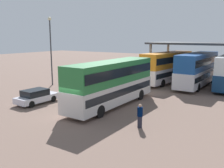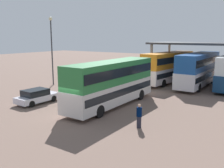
{
  "view_description": "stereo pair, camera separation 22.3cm",
  "coord_description": "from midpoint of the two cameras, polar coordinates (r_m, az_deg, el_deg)",
  "views": [
    {
      "loc": [
        12.37,
        -13.88,
        6.18
      ],
      "look_at": [
        0.42,
        4.5,
        2.0
      ],
      "focal_mm": 39.76,
      "sensor_mm": 36.0,
      "label": 1
    },
    {
      "loc": [
        12.56,
        -13.75,
        6.18
      ],
      "look_at": [
        0.42,
        4.5,
        2.0
      ],
      "focal_mm": 39.76,
      "sensor_mm": 36.0,
      "label": 2
    }
  ],
  "objects": [
    {
      "name": "ground_plane",
      "position": [
        19.61,
        -8.08,
        -7.69
      ],
      "size": [
        140.0,
        140.0,
        0.0
      ],
      "primitive_type": "plane",
      "color": "#715A4F"
    },
    {
      "name": "double_decker_main",
      "position": [
        22.28,
        0.3,
        0.58
      ],
      "size": [
        2.68,
        11.01,
        4.05
      ],
      "rotation": [
        0.0,
        0.0,
        1.56
      ],
      "color": "silver",
      "rests_on": "ground_plane"
    },
    {
      "name": "parked_hatchback",
      "position": [
        24.43,
        -16.66,
        -2.69
      ],
      "size": [
        1.93,
        4.13,
        1.35
      ],
      "rotation": [
        0.0,
        0.0,
        1.52
      ],
      "color": "silver",
      "rests_on": "ground_plane"
    },
    {
      "name": "double_decker_near_canopy",
      "position": [
        34.54,
        13.0,
        4.01
      ],
      "size": [
        3.72,
        10.67,
        4.13
      ],
      "rotation": [
        0.0,
        0.0,
        1.45
      ],
      "color": "white",
      "rests_on": "ground_plane"
    },
    {
      "name": "double_decker_mid_row",
      "position": [
        33.05,
        19.48,
        3.42
      ],
      "size": [
        2.77,
        11.04,
        4.18
      ],
      "rotation": [
        0.0,
        0.0,
        1.54
      ],
      "color": "white",
      "rests_on": "ground_plane"
    },
    {
      "name": "lamppost_tall",
      "position": [
        32.77,
        -13.53,
        9.06
      ],
      "size": [
        0.44,
        0.44,
        8.62
      ],
      "color": "#33353A",
      "rests_on": "ground_plane"
    },
    {
      "name": "pedestrian_waiting",
      "position": [
        17.26,
        6.63,
        -7.3
      ],
      "size": [
        0.38,
        0.38,
        1.69
      ],
      "rotation": [
        0.0,
        0.0,
        3.16
      ],
      "color": "#262633",
      "rests_on": "ground_plane"
    }
  ]
}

